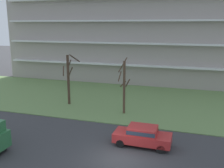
{
  "coord_description": "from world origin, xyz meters",
  "views": [
    {
      "loc": [
        4.32,
        -15.77,
        9.18
      ],
      "look_at": [
        -2.46,
        6.0,
        3.91
      ],
      "focal_mm": 41.27,
      "sensor_mm": 36.0,
      "label": 1
    }
  ],
  "objects": [
    {
      "name": "tree_left",
      "position": [
        -2.17,
        9.24,
        3.0
      ],
      "size": [
        1.37,
        1.24,
        5.92
      ],
      "color": "#4C3828",
      "rests_on": "ground"
    },
    {
      "name": "grass_lawn_strip",
      "position": [
        0.0,
        14.0,
        0.04
      ],
      "size": [
        80.0,
        16.0,
        0.08
      ],
      "primitive_type": "cube",
      "color": "#66844C",
      "rests_on": "ground"
    },
    {
      "name": "ground",
      "position": [
        0.0,
        0.0,
        0.0
      ],
      "size": [
        160.0,
        160.0,
        0.0
      ],
      "primitive_type": "plane",
      "color": "#38383A"
    },
    {
      "name": "sedan_red_near_left",
      "position": [
        1.09,
        2.5,
        0.87
      ],
      "size": [
        4.42,
        1.85,
        1.57
      ],
      "rotation": [
        0.0,
        0.0,
        3.13
      ],
      "color": "#B22828",
      "rests_on": "ground"
    },
    {
      "name": "tree_far_left",
      "position": [
        -9.06,
        10.43,
        3.22
      ],
      "size": [
        1.92,
        1.98,
        6.06
      ],
      "color": "#423023",
      "rests_on": "ground"
    },
    {
      "name": "apartment_building",
      "position": [
        0.0,
        28.18,
        9.74
      ],
      "size": [
        52.09,
        13.31,
        19.48
      ],
      "color": "#9E938C",
      "rests_on": "ground"
    }
  ]
}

